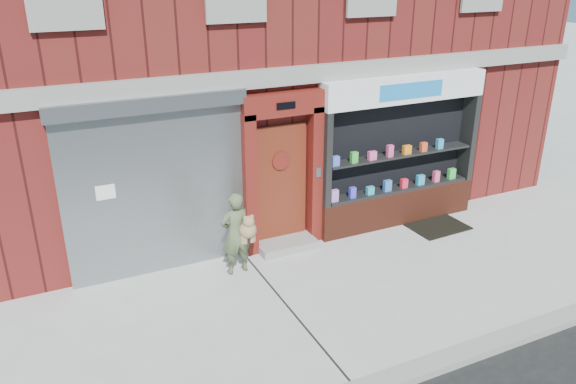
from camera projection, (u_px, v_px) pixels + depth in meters
ground at (371, 283)px, 9.32m from camera, size 80.00×80.00×0.00m
curb at (460, 356)px, 7.50m from camera, size 60.00×0.30×0.12m
building at (236, 6)px, 12.81m from camera, size 12.00×8.16×8.00m
shutter_bay at (155, 176)px, 9.09m from camera, size 3.10×0.30×3.04m
red_door_bay at (283, 172)px, 10.02m from camera, size 1.52×0.58×2.90m
pharmacy_bay at (399, 158)px, 11.01m from camera, size 3.50×0.41×3.00m
woman at (237, 233)px, 9.37m from camera, size 0.61×0.46×1.46m
doormat at (438, 227)px, 11.26m from camera, size 1.16×0.83×0.03m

